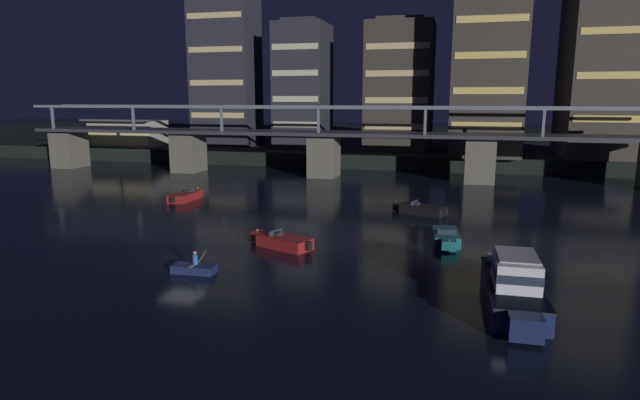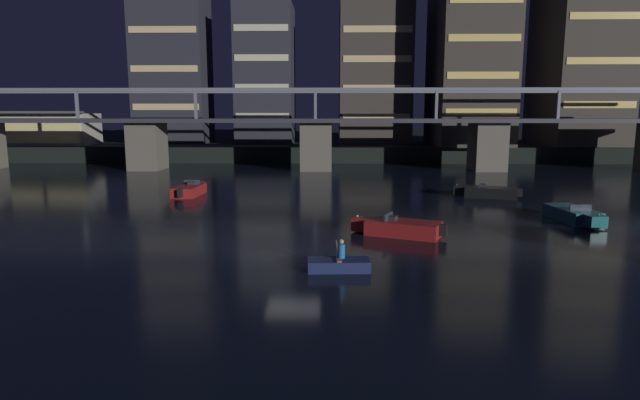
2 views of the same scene
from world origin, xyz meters
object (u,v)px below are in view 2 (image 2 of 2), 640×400
object	(u,v)px
speedboat_near_right	(190,190)
speedboat_mid_center	(488,192)
dinghy_with_paddler	(339,264)
river_bridge	(316,136)
tower_west_low	(172,51)
tower_east_low	(581,44)
tower_west_tall	(266,74)
tower_east_tall	(470,61)
tower_central	(374,75)
speedboat_near_center	(399,228)
waterfront_pavilion	(51,129)
speedboat_mid_left	(574,215)

from	to	relation	value
speedboat_near_right	speedboat_mid_center	world-z (taller)	same
dinghy_with_paddler	speedboat_mid_center	bearing A→B (deg)	58.99
river_bridge	tower_west_low	xyz separation A→B (m)	(-21.94, 18.15, 11.66)
dinghy_with_paddler	tower_west_low	bearing A→B (deg)	112.22
tower_east_low	river_bridge	bearing A→B (deg)	-158.46
tower_west_tall	tower_east_tall	distance (m)	29.18
tower_central	tower_west_tall	bearing A→B (deg)	-179.42
tower_east_low	speedboat_near_center	xyz separation A→B (m)	(-30.95, -48.42, -15.71)
tower_west_low	tower_central	size ratio (longest dim) A/B	1.35
river_bridge	speedboat_mid_center	distance (m)	25.23
speedboat_near_right	speedboat_mid_center	bearing A→B (deg)	-1.57
tower_west_low	speedboat_near_center	world-z (taller)	tower_west_low
speedboat_near_right	speedboat_mid_center	distance (m)	23.95
waterfront_pavilion	speedboat_near_center	world-z (taller)	waterfront_pavilion
dinghy_with_paddler	tower_east_low	bearing A→B (deg)	58.06
river_bridge	tower_central	size ratio (longest dim) A/B	4.25
tower_west_tall	river_bridge	bearing A→B (deg)	-65.59
tower_east_low	speedboat_near_center	world-z (taller)	tower_east_low
tower_east_low	waterfront_pavilion	xyz separation A→B (m)	(-74.16, -2.46, -11.69)
waterfront_pavilion	tower_west_low	bearing A→B (deg)	21.54
river_bridge	speedboat_near_right	world-z (taller)	river_bridge
speedboat_near_right	speedboat_mid_left	xyz separation A→B (m)	(26.41, -10.18, 0.00)
tower_central	tower_west_low	bearing A→B (deg)	179.20
speedboat_near_center	dinghy_with_paddler	xyz separation A→B (m)	(-3.39, -6.65, -0.14)
tower_east_low	speedboat_mid_center	distance (m)	44.27
tower_east_tall	speedboat_near_center	distance (m)	51.31
tower_east_tall	dinghy_with_paddler	size ratio (longest dim) A/B	8.84
speedboat_near_center	tower_central	bearing A→B (deg)	87.16
river_bridge	tower_east_tall	xyz separation A→B (m)	(20.82, 13.06, 9.73)
speedboat_near_right	speedboat_mid_left	bearing A→B (deg)	-21.08
tower_central	speedboat_near_center	size ratio (longest dim) A/B	4.01
tower_west_low	tower_west_tall	xyz separation A→B (m)	(13.97, -0.58, -3.31)
tower_central	speedboat_mid_center	bearing A→B (deg)	-80.85
tower_west_tall	speedboat_mid_left	size ratio (longest dim) A/B	3.95
tower_central	waterfront_pavilion	bearing A→B (deg)	-172.76
river_bridge	speedboat_mid_center	xyz separation A→B (m)	(14.20, -20.54, -3.62)
river_bridge	tower_east_tall	size ratio (longest dim) A/B	3.67
speedboat_near_center	river_bridge	bearing A→B (deg)	99.14
tower_west_tall	tower_east_low	xyz separation A→B (m)	(44.40, -3.20, 3.75)
tower_west_low	tower_east_low	world-z (taller)	tower_east_low
waterfront_pavilion	speedboat_near_right	distance (m)	42.56
tower_west_tall	speedboat_near_right	world-z (taller)	tower_west_tall
river_bridge	tower_central	bearing A→B (deg)	65.61
tower_central	waterfront_pavilion	xyz separation A→B (m)	(-45.78, -5.82, -7.73)
tower_central	tower_east_low	bearing A→B (deg)	-6.75
tower_central	speedboat_mid_left	distance (m)	49.97
tower_west_tall	tower_east_low	distance (m)	44.67
speedboat_near_right	dinghy_with_paddler	size ratio (longest dim) A/B	1.97
tower_east_tall	speedboat_mid_left	size ratio (longest dim) A/B	4.48
tower_east_tall	speedboat_mid_center	bearing A→B (deg)	-101.14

